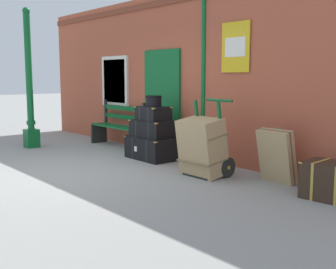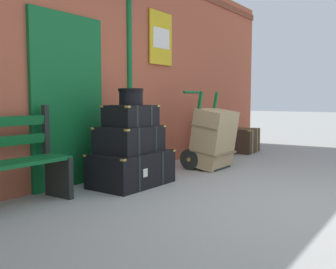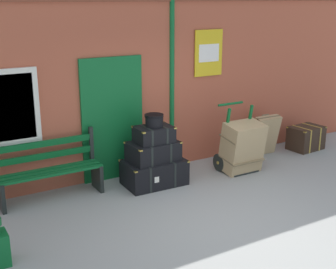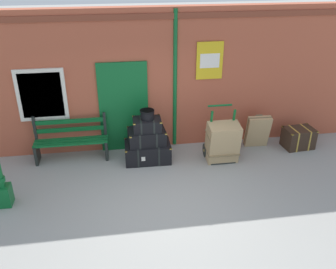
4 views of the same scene
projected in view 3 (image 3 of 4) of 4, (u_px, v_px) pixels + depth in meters
ground_plane at (226, 226)px, 6.40m from camera, size 60.00×60.00×0.00m
brick_facade at (137, 83)px, 8.08m from camera, size 10.40×0.35×3.20m
platform_bench at (49, 171)px, 7.19m from camera, size 1.60×0.43×1.01m
steamer_trunk_base at (154, 172)px, 7.78m from camera, size 1.02×0.67×0.43m
steamer_trunk_middle at (153, 151)px, 7.69m from camera, size 0.83×0.59×0.33m
steamer_trunk_top at (154, 134)px, 7.61m from camera, size 0.62×0.47×0.27m
round_hatbox at (154, 120)px, 7.54m from camera, size 0.31×0.31×0.21m
porters_trolley at (236, 155)px, 8.45m from camera, size 0.71×0.56×1.21m
large_brown_trunk at (242, 147)px, 8.26m from camera, size 0.70×0.56×0.93m
suitcase_oxblood at (265, 135)px, 9.21m from camera, size 0.56×0.36×0.82m
corner_trunk at (306, 138)px, 9.58m from camera, size 0.73×0.54×0.49m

